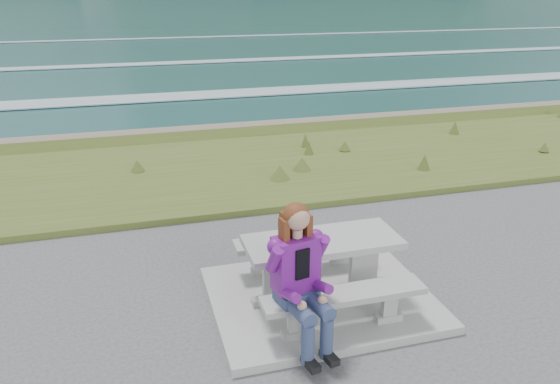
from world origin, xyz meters
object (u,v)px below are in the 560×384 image
(picnic_table, at_px, (322,252))
(seated_woman, at_px, (303,297))
(bench_landward, at_px, (344,300))
(bench_seaward, at_px, (303,244))

(picnic_table, xyz_separation_m, seated_woman, (-0.51, -0.84, -0.02))
(bench_landward, relative_size, seated_woman, 1.18)
(bench_seaward, bearing_deg, picnic_table, -90.00)
(picnic_table, bearing_deg, bench_seaward, 90.00)
(seated_woman, bearing_deg, picnic_table, 47.67)
(bench_seaward, xyz_separation_m, seated_woman, (-0.51, -1.54, 0.21))
(picnic_table, height_order, seated_woman, seated_woman)
(bench_seaward, height_order, seated_woman, seated_woman)
(bench_landward, distance_m, bench_seaward, 1.40)
(bench_seaward, distance_m, seated_woman, 1.64)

